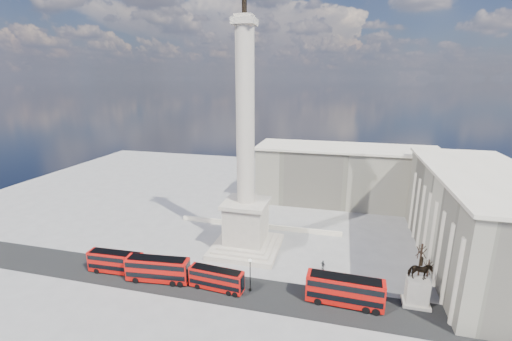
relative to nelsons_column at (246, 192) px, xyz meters
The scene contains 19 objects.
ground 13.85m from the nelsons_column, 90.00° to the right, with size 180.00×180.00×0.00m, color gray.
asphalt_road 20.41m from the nelsons_column, 71.57° to the right, with size 120.00×9.00×0.01m, color black.
nelsons_column is the anchor object (origin of this frame).
balustrade_wall 16.55m from the nelsons_column, 90.00° to the left, with size 40.00×0.60×1.10m, color beige.
building_east 45.42m from the nelsons_column, ahead, with size 19.00×46.00×18.60m.
building_northeast 40.57m from the nelsons_column, 60.26° to the left, with size 51.00×17.00×16.60m.
red_bus_a 22.38m from the nelsons_column, 127.11° to the right, with size 11.60×3.73×4.62m.
red_bus_b 18.96m from the nelsons_column, 93.19° to the right, with size 9.79×3.02×3.91m.
red_bus_c 27.12m from the nelsons_column, 34.89° to the right, with size 12.28×3.30×4.94m.
red_bus_d 45.88m from the nelsons_column, 21.07° to the right, with size 10.88×3.20×4.36m.
red_bus_e 28.06m from the nelsons_column, 144.25° to the right, with size 10.52×2.85×4.23m.
victorian_lamp 17.91m from the nelsons_column, 71.59° to the right, with size 0.52×0.52×6.08m.
equestrian_statue 35.19m from the nelsons_column, 19.84° to the right, with size 4.20×3.15×8.69m.
bare_tree_near 35.51m from the nelsons_column, 14.00° to the right, with size 1.60×1.60×7.00m.
bare_tree_mid 34.36m from the nelsons_column, ahead, with size 2.03×2.03×7.69m.
bare_tree_far 43.36m from the nelsons_column, 12.77° to the left, with size 1.82×1.82×7.43m.
pedestrian_walking 26.95m from the nelsons_column, 19.54° to the right, with size 0.66×0.43×1.80m, color #24272A.
pedestrian_standing 25.12m from the nelsons_column, 19.76° to the right, with size 0.80×0.62×1.64m, color #24272A.
pedestrian_crossing 20.90m from the nelsons_column, 15.35° to the right, with size 1.14×0.47×1.94m, color #24272A.
Camera 1 is at (18.54, -59.23, 35.40)m, focal length 24.00 mm.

